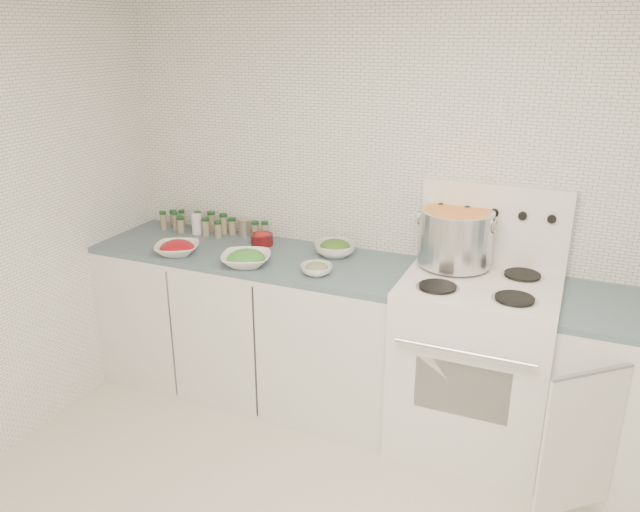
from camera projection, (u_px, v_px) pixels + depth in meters
The scene contains 12 objects.
room_walls at pixel (288, 210), 2.03m from camera, with size 3.54×3.04×2.52m.
counter_left at pixel (254, 323), 3.74m from camera, with size 1.85×0.62×0.90m.
stove at pixel (474, 359), 3.24m from camera, with size 0.76×0.70×1.36m.
stock_pot at pixel (456, 235), 3.24m from camera, with size 0.40×0.38×0.29m.
bowl_tomato at pixel (177, 248), 3.55m from camera, with size 0.33×0.33×0.08m.
bowl_snowpea at pixel (246, 259), 3.38m from camera, with size 0.34×0.34×0.09m.
bowl_broccoli at pixel (335, 248), 3.53m from camera, with size 0.24×0.24×0.09m.
bowl_zucchini at pixel (317, 269), 3.26m from camera, with size 0.21×0.21×0.07m.
bowl_pepper at pixel (262, 238), 3.70m from camera, with size 0.13×0.13×0.08m.
salt_canister at pixel (197, 224), 3.89m from camera, with size 0.06×0.06×0.13m, color white.
tin_can at pixel (245, 227), 3.86m from camera, with size 0.08×0.08×0.10m, color #B2A797.
spice_cluster at pixel (207, 224), 3.91m from camera, with size 0.73×0.16×0.13m.
Camera 1 is at (0.87, -1.76, 2.11)m, focal length 35.00 mm.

